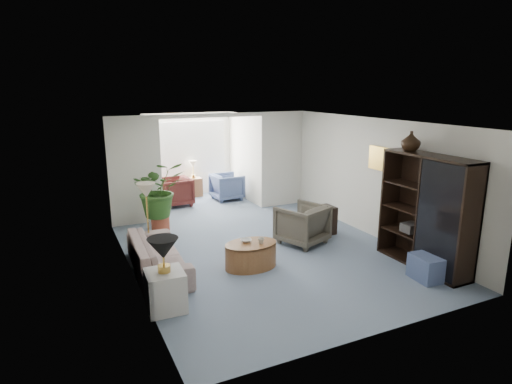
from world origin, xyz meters
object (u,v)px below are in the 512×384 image
floor_lamp (146,190)px  coffee_bowl (246,240)px  entertainment_cabinet (426,212)px  sunroom_table (194,187)px  sunroom_chair_blue (227,187)px  table_lamp (163,248)px  coffee_table (251,255)px  framed_picture (380,158)px  ottoman (430,267)px  sunroom_chair_maroon (175,192)px  cabinet_urn (411,141)px  end_table (165,291)px  side_table_dark (322,220)px  sofa (158,255)px  wingback_chair (302,224)px  plant_pot (160,223)px  coffee_cup (261,241)px

floor_lamp → coffee_bowl: (1.44, -1.31, -0.78)m
floor_lamp → coffee_bowl: floor_lamp is taller
entertainment_cabinet → sunroom_table: 6.96m
entertainment_cabinet → sunroom_chair_blue: size_ratio=2.48×
table_lamp → sunroom_table: table_lamp is taller
coffee_table → framed_picture: bearing=5.1°
ottoman → sunroom_chair_maroon: sunroom_chair_maroon is taller
coffee_bowl → cabinet_urn: (2.84, -0.85, 1.71)m
coffee_bowl → entertainment_cabinet: 3.19m
sunroom_chair_maroon → end_table: bearing=-19.2°
table_lamp → side_table_dark: (3.87, 1.78, -0.63)m
cabinet_urn → end_table: bearing=-179.0°
end_table → cabinet_urn: (4.51, 0.08, 1.89)m
end_table → side_table_dark: bearing=24.7°
end_table → coffee_bowl: size_ratio=2.93×
framed_picture → coffee_table: bearing=-174.9°
sofa → floor_lamp: (0.03, 0.88, 0.95)m
coffee_table → wingback_chair: (1.45, 0.65, 0.18)m
plant_pot → sunroom_table: sunroom_table is taller
framed_picture → wingback_chair: bearing=166.3°
ottoman → sunroom_table: (-1.87, 7.02, 0.06)m
table_lamp → coffee_cup: 2.06m
framed_picture → plant_pot: 4.92m
end_table → sunroom_chair_blue: size_ratio=0.72×
ottoman → cabinet_urn: bearing=72.0°
coffee_cup → sunroom_chair_blue: size_ratio=0.14×
wingback_chair → cabinet_urn: 2.63m
table_lamp → floor_lamp: bearing=84.1°
table_lamp → sunroom_chair_maroon: (1.58, 5.39, -0.55)m
coffee_cup → plant_pot: 3.03m
coffee_table → sunroom_chair_blue: size_ratio=1.17×
floor_lamp → coffee_cup: (1.64, -1.51, -0.75)m
coffee_cup → ottoman: bearing=-34.6°
end_table → sunroom_table: 6.57m
ottoman → coffee_cup: bearing=145.4°
side_table_dark → cabinet_urn: cabinet_urn is taller
sofa → end_table: size_ratio=3.52×
plant_pot → coffee_cup: bearing=-68.0°
entertainment_cabinet → sunroom_chair_maroon: 6.54m
sofa → ottoman: size_ratio=3.96×
sunroom_chair_blue → sunroom_chair_maroon: 1.50m
table_lamp → sunroom_table: size_ratio=0.81×
wingback_chair → sunroom_chair_blue: wingback_chair is taller
sofa → sunroom_chair_maroon: (1.38, 4.04, 0.08)m
framed_picture → side_table_dark: bearing=141.9°
entertainment_cabinet → cabinet_urn: size_ratio=5.71×
sunroom_table → wingback_chair: bearing=-79.8°
coffee_bowl → sofa: bearing=164.0°
entertainment_cabinet → plant_pot: (-3.77, 3.94, -0.84)m
table_lamp → sunroom_table: bearing=69.2°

